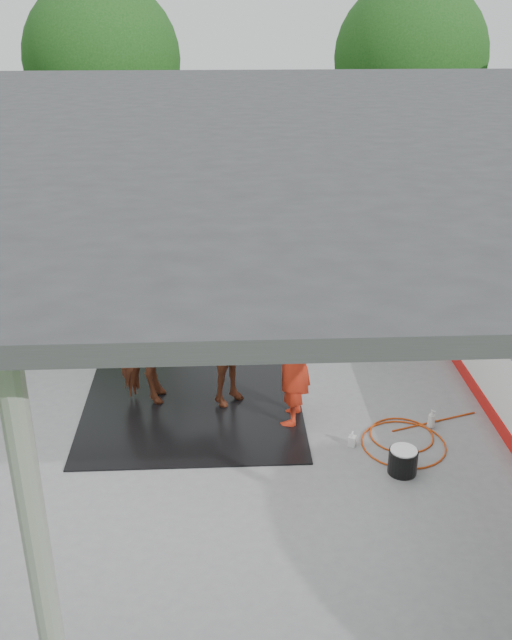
{
  "coord_description": "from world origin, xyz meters",
  "views": [
    {
      "loc": [
        0.98,
        -7.6,
        5.22
      ],
      "look_at": [
        1.4,
        0.91,
        1.37
      ],
      "focal_mm": 40.0,
      "sensor_mm": 36.0,
      "label": 1
    }
  ],
  "objects_px": {
    "dasher_board": "(512,400)",
    "horse": "(190,351)",
    "wash_bucket": "(403,461)",
    "handler": "(293,358)"
  },
  "relations": [
    {
      "from": "horse",
      "to": "handler",
      "type": "height_order",
      "value": "handler"
    },
    {
      "from": "handler",
      "to": "wash_bucket",
      "type": "relative_size",
      "value": 5.41
    },
    {
      "from": "handler",
      "to": "wash_bucket",
      "type": "height_order",
      "value": "handler"
    },
    {
      "from": "dasher_board",
      "to": "horse",
      "type": "distance_m",
      "value": 4.19
    },
    {
      "from": "horse",
      "to": "wash_bucket",
      "type": "bearing_deg",
      "value": -116.35
    },
    {
      "from": "dasher_board",
      "to": "handler",
      "type": "distance_m",
      "value": 2.81
    },
    {
      "from": "dasher_board",
      "to": "horse",
      "type": "relative_size",
      "value": 3.95
    },
    {
      "from": "handler",
      "to": "wash_bucket",
      "type": "bearing_deg",
      "value": 57.7
    },
    {
      "from": "horse",
      "to": "wash_bucket",
      "type": "height_order",
      "value": "horse"
    },
    {
      "from": "dasher_board",
      "to": "wash_bucket",
      "type": "xyz_separation_m",
      "value": [
        -1.53,
        -0.69,
        -0.38
      ]
    }
  ]
}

